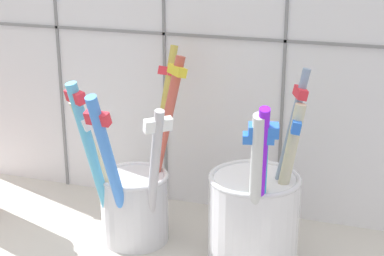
# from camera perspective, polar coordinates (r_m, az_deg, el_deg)

# --- Properties ---
(tile_wall_back) EXTENTS (0.64, 0.02, 0.45)m
(tile_wall_back) POSITION_cam_1_polar(r_m,az_deg,el_deg) (0.64, 3.17, 9.89)
(tile_wall_back) COLOR white
(tile_wall_back) RESTS_ON ground
(toothbrush_cup_left) EXTENTS (0.10, 0.15, 0.18)m
(toothbrush_cup_left) POSITION_cam_1_polar(r_m,az_deg,el_deg) (0.60, -5.46, -6.15)
(toothbrush_cup_left) COLOR silver
(toothbrush_cup_left) RESTS_ON counter_slab
(toothbrush_cup_right) EXTENTS (0.09, 0.12, 0.18)m
(toothbrush_cup_right) POSITION_cam_1_polar(r_m,az_deg,el_deg) (0.57, 5.87, -7.83)
(toothbrush_cup_right) COLOR white
(toothbrush_cup_right) RESTS_ON counter_slab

